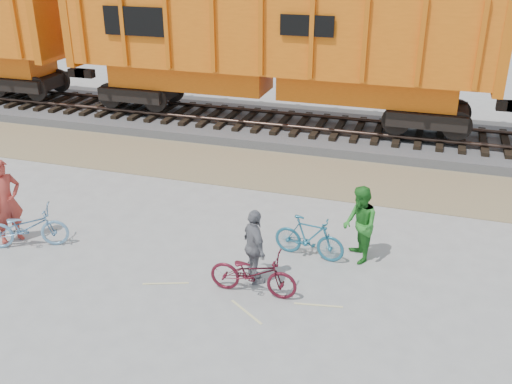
% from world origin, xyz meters
% --- Properties ---
extents(ground, '(120.00, 120.00, 0.00)m').
position_xyz_m(ground, '(0.00, 0.00, 0.00)').
color(ground, '#9E9E99').
rests_on(ground, ground).
extents(gravel_strip, '(120.00, 3.00, 0.02)m').
position_xyz_m(gravel_strip, '(0.00, 5.50, 0.01)').
color(gravel_strip, '#917D5A').
rests_on(gravel_strip, ground).
extents(ballast_bed, '(120.00, 4.00, 0.30)m').
position_xyz_m(ballast_bed, '(0.00, 9.00, 0.15)').
color(ballast_bed, slate).
rests_on(ballast_bed, ground).
extents(track, '(120.00, 2.60, 0.24)m').
position_xyz_m(track, '(0.00, 9.00, 0.47)').
color(track, black).
rests_on(track, ballast_bed).
extents(hopper_car_center, '(14.00, 3.13, 4.65)m').
position_xyz_m(hopper_car_center, '(-1.62, 9.00, 3.01)').
color(hopper_car_center, black).
rests_on(hopper_car_center, track).
extents(bicycle_blue, '(1.86, 1.30, 0.93)m').
position_xyz_m(bicycle_blue, '(-4.50, -0.35, 0.46)').
color(bicycle_blue, '#6D9EC3').
rests_on(bicycle_blue, ground).
extents(bicycle_teal, '(1.57, 0.62, 0.92)m').
position_xyz_m(bicycle_teal, '(1.43, 1.06, 0.46)').
color(bicycle_teal, '#22647E').
rests_on(bicycle_teal, ground).
extents(bicycle_maroon, '(1.70, 0.62, 0.89)m').
position_xyz_m(bicycle_maroon, '(0.73, -0.59, 0.44)').
color(bicycle_maroon, '#54121F').
rests_on(bicycle_maroon, ground).
extents(person_solo, '(0.69, 0.83, 1.93)m').
position_xyz_m(person_solo, '(-5.00, -0.25, 0.97)').
color(person_solo, '#B0392E').
rests_on(person_solo, ground).
extents(person_man, '(0.89, 0.98, 1.64)m').
position_xyz_m(person_man, '(2.43, 1.26, 0.82)').
color(person_man, '#287E27').
rests_on(person_man, ground).
extents(person_woman, '(0.86, 0.94, 1.54)m').
position_xyz_m(person_woman, '(0.63, -0.19, 0.77)').
color(person_woman, slate).
rests_on(person_woman, ground).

